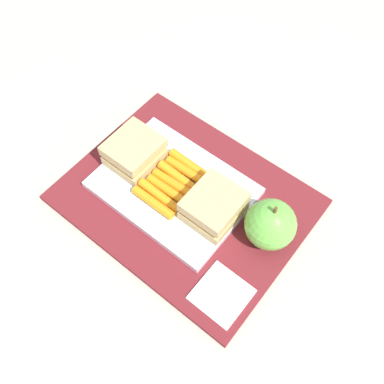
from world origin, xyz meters
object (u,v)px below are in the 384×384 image
Objects in this scene: sandwich_half_right at (214,206)px; paper_napkin at (222,294)px; carrot_sticks_bundle at (173,183)px; sandwich_half_left at (134,152)px; apple at (270,224)px; food_tray at (173,188)px.

paper_napkin is (0.08, -0.09, -0.03)m from sandwich_half_right.
carrot_sticks_bundle is (-0.08, -0.00, -0.02)m from sandwich_half_right.
carrot_sticks_bundle reaches higher than paper_napkin.
carrot_sticks_bundle is at bearing -0.06° from sandwich_half_left.
carrot_sticks_bundle is (0.08, -0.00, -0.02)m from sandwich_half_left.
paper_napkin is at bearing -28.74° from carrot_sticks_bundle.
carrot_sticks_bundle is 1.20× the size of apple.
carrot_sticks_bundle is at bearing -179.94° from sandwich_half_right.
food_tray is at bearing 151.20° from paper_napkin.
sandwich_half_left is 0.16m from sandwich_half_right.
sandwich_half_left is at bearing 159.72° from paper_napkin.
sandwich_half_right is at bearing 0.00° from food_tray.
sandwich_half_right is at bearing 0.06° from carrot_sticks_bundle.
carrot_sticks_bundle is at bearing -163.73° from food_tray.
sandwich_half_right is 0.08m from carrot_sticks_bundle.
apple is (0.24, 0.03, 0.00)m from sandwich_half_left.
food_tray is at bearing 180.00° from sandwich_half_right.
sandwich_half_right is at bearing 0.00° from sandwich_half_left.
sandwich_half_left reaches higher than paper_napkin.
sandwich_half_left is at bearing 179.94° from carrot_sticks_bundle.
food_tray is 2.26× the size of carrot_sticks_bundle.
sandwich_half_left is 0.08m from carrot_sticks_bundle.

